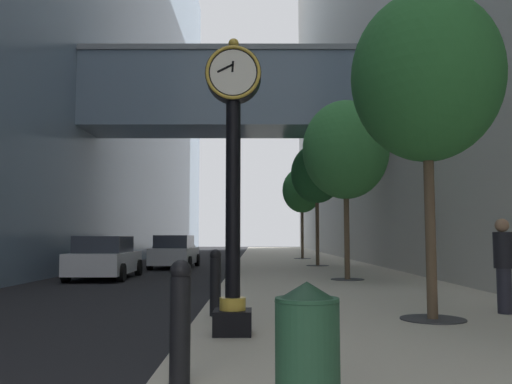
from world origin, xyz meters
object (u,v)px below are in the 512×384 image
object	(u,v)px
street_tree_mid_near	(346,150)
street_tree_mid_far	(317,174)
bollard_nearest	(180,319)
street_tree_near	(426,78)
car_silver_mid	(175,252)
car_white_far	(105,258)
street_clock	(233,169)
pedestrian_walking	(504,263)
street_tree_far	(302,190)
trash_bin	(308,346)
bollard_third	(216,281)
car_grey_near	(175,249)

from	to	relation	value
street_tree_mid_near	street_tree_mid_far	distance (m)	8.45
bollard_nearest	street_tree_near	world-z (taller)	street_tree_near
bollard_nearest	car_silver_mid	world-z (taller)	car_silver_mid
bollard_nearest	car_white_far	distance (m)	15.40
street_clock	street_tree_mid_near	xyz separation A→B (m)	(3.36, 9.82, 1.90)
pedestrian_walking	car_silver_mid	size ratio (longest dim) A/B	0.37
bollard_nearest	street_tree_far	bearing A→B (deg)	82.71
street_tree_near	trash_bin	size ratio (longest dim) A/B	5.48
street_tree_mid_far	car_white_far	size ratio (longest dim) A/B	1.31
bollard_nearest	bollard_third	xyz separation A→B (m)	(0.00, 4.42, 0.00)
trash_bin	car_white_far	world-z (taller)	car_white_far
trash_bin	car_silver_mid	world-z (taller)	car_silver_mid
bollard_nearest	street_tree_mid_near	size ratio (longest dim) A/B	0.20
street_tree_mid_far	trash_bin	world-z (taller)	street_tree_mid_far
street_tree_near	trash_bin	distance (m)	6.62
street_tree_far	street_clock	bearing A→B (deg)	-97.17
street_tree_mid_far	car_white_far	distance (m)	11.37
street_tree_mid_near	bollard_nearest	bearing A→B (deg)	-106.78
bollard_nearest	trash_bin	distance (m)	1.42
street_tree_near	street_tree_mid_near	size ratio (longest dim) A/B	0.96
bollard_third	car_silver_mid	world-z (taller)	car_silver_mid
bollard_nearest	street_tree_mid_near	bearing A→B (deg)	73.22
street_tree_near	street_tree_far	xyz separation A→B (m)	(-0.00, 25.33, 0.22)
street_tree_mid_near	street_tree_far	bearing A→B (deg)	90.00
street_tree_far	car_silver_mid	world-z (taller)	street_tree_far
street_clock	pedestrian_walking	world-z (taller)	street_clock
bollard_third	trash_bin	bearing A→B (deg)	-77.76
street_tree_mid_near	car_silver_mid	xyz separation A→B (m)	(-7.09, 9.00, -3.67)
street_tree_mid_near	street_clock	bearing A→B (deg)	-108.89
street_tree_mid_far	street_tree_far	world-z (taller)	street_tree_mid_far
street_tree_mid_far	street_tree_far	xyz separation A→B (m)	(0.00, 8.44, -0.08)
car_grey_near	car_silver_mid	world-z (taller)	car_grey_near
trash_bin	pedestrian_walking	size ratio (longest dim) A/B	0.60
street_clock	bollard_nearest	world-z (taller)	street_clock
trash_bin	bollard_nearest	bearing A→B (deg)	143.51
trash_bin	car_grey_near	world-z (taller)	car_grey_near
bollard_nearest	street_tree_mid_near	distance (m)	13.51
pedestrian_walking	street_tree_mid_far	bearing A→B (deg)	95.56
street_tree_near	street_tree_mid_far	xyz separation A→B (m)	(-0.00, 16.89, 0.30)
street_tree_mid_near	car_grey_near	world-z (taller)	street_tree_mid_near
street_clock	pedestrian_walking	xyz separation A→B (m)	(4.94, 2.09, -1.49)
bollard_third	pedestrian_walking	size ratio (longest dim) A/B	0.68
street_clock	car_white_far	world-z (taller)	street_clock
bollard_third	street_tree_far	size ratio (longest dim) A/B	0.20
street_clock	street_tree_far	world-z (taller)	street_tree_far
street_clock	street_tree_far	bearing A→B (deg)	82.83
trash_bin	car_white_far	distance (m)	16.58
bollard_third	street_tree_mid_near	bearing A→B (deg)	64.93
street_tree_near	trash_bin	xyz separation A→B (m)	(-2.61, -4.84, -3.69)
street_tree_mid_near	car_white_far	xyz separation A→B (m)	(-8.64, 2.16, -3.69)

